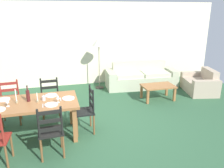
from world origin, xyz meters
The scene contains 24 objects.
ground_plane centered at (0.00, 0.00, -0.01)m, with size 9.60×9.60×0.02m, color #2E5739.
wall_far centered at (0.00, 3.30, 1.35)m, with size 9.60×0.16×2.70m, color beige.
dining_table centered at (-1.43, -0.01, 0.66)m, with size 1.90×0.96×0.75m.
dining_chair_near_right centered at (-1.01, -0.76, 0.48)m, with size 0.45×0.43×0.96m.
dining_chair_far_left centered at (-1.88, 0.78, 0.48)m, with size 0.45×0.43×0.96m.
dining_chair_far_right centered at (-1.01, 0.74, 0.48)m, with size 0.43×0.41×0.96m.
dining_chair_head_east centered at (-0.31, -0.04, 0.48)m, with size 0.41×0.43×0.96m.
dinner_plate_near_right centered at (-0.98, -0.26, 0.76)m, with size 0.24×0.24×0.02m, color white.
fork_near_right centered at (-1.13, -0.26, 0.75)m, with size 0.02×0.17×0.01m, color silver.
dinner_plate_far_left centered at (-1.88, 0.24, 0.76)m, with size 0.24×0.24×0.02m, color white.
dinner_plate_far_right centered at (-0.98, 0.24, 0.76)m, with size 0.24×0.24×0.02m, color white.
fork_far_right centered at (-1.13, 0.24, 0.75)m, with size 0.02×0.17×0.01m, color silver.
dinner_plate_head_east centered at (-0.65, -0.01, 0.76)m, with size 0.24×0.24×0.02m, color white.
fork_head_east centered at (-0.80, -0.01, 0.75)m, with size 0.02×0.17×0.01m, color silver.
wine_bottle centered at (-1.40, 0.05, 0.87)m, with size 0.07×0.07×0.32m.
wine_glass_near_left centered at (-1.74, -0.13, 0.86)m, with size 0.06×0.06×0.16m.
wine_glass_near_right centered at (-0.85, -0.16, 0.86)m, with size 0.06×0.06×0.16m.
coffee_cup_primary centered at (-1.12, 0.01, 0.80)m, with size 0.07×0.07×0.09m, color beige.
candle_tall centered at (-1.61, 0.01, 0.83)m, with size 0.05×0.05×0.27m.
candle_short centered at (-1.23, -0.05, 0.80)m, with size 0.05×0.05×0.19m.
couch centered at (1.87, 2.46, 0.29)m, with size 2.33×0.95×0.80m.
coffee_table centered at (1.91, 1.24, 0.36)m, with size 0.90×0.56×0.42m.
armchair_upholstered centered at (3.48, 1.48, 0.25)m, with size 1.01×1.29×0.72m.
standing_lamp centered at (0.51, 2.64, 1.41)m, with size 0.40×0.40×1.64m.
Camera 1 is at (-0.87, -4.29, 2.41)m, focal length 36.48 mm.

